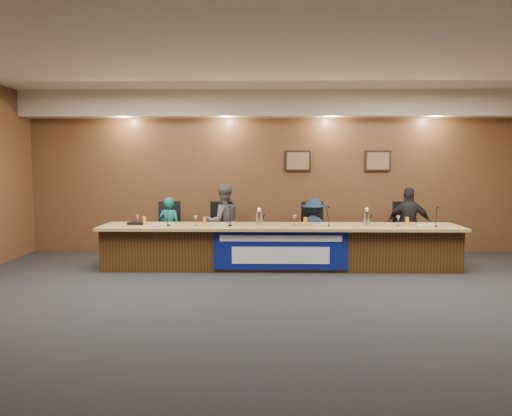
# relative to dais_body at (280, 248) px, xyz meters

# --- Properties ---
(floor) EXTENTS (10.00, 10.00, 0.00)m
(floor) POSITION_rel_dais_body_xyz_m (0.00, -2.40, -0.35)
(floor) COLOR black
(floor) RESTS_ON ground
(ceiling) EXTENTS (10.00, 8.00, 0.04)m
(ceiling) POSITION_rel_dais_body_xyz_m (0.00, -2.40, 2.85)
(ceiling) COLOR silver
(ceiling) RESTS_ON wall_back
(wall_back) EXTENTS (10.00, 0.04, 3.20)m
(wall_back) POSITION_rel_dais_body_xyz_m (0.00, 1.60, 1.25)
(wall_back) COLOR brown
(wall_back) RESTS_ON floor
(soffit) EXTENTS (10.00, 0.50, 0.50)m
(soffit) POSITION_rel_dais_body_xyz_m (0.00, 1.35, 2.60)
(soffit) COLOR beige
(soffit) RESTS_ON wall_back
(dais_body) EXTENTS (6.00, 0.80, 0.70)m
(dais_body) POSITION_rel_dais_body_xyz_m (0.00, 0.00, 0.00)
(dais_body) COLOR #3E260F
(dais_body) RESTS_ON floor
(dais_top) EXTENTS (6.10, 0.95, 0.05)m
(dais_top) POSITION_rel_dais_body_xyz_m (0.00, -0.05, 0.38)
(dais_top) COLOR #A18551
(dais_top) RESTS_ON dais_body
(banner) EXTENTS (2.20, 0.02, 0.65)m
(banner) POSITION_rel_dais_body_xyz_m (0.00, -0.41, 0.03)
(banner) COLOR navy
(banner) RESTS_ON dais_body
(banner_text_upper) EXTENTS (2.00, 0.01, 0.10)m
(banner_text_upper) POSITION_rel_dais_body_xyz_m (0.00, -0.43, 0.23)
(banner_text_upper) COLOR silver
(banner_text_upper) RESTS_ON banner
(banner_text_lower) EXTENTS (1.60, 0.01, 0.28)m
(banner_text_lower) POSITION_rel_dais_body_xyz_m (0.00, -0.43, -0.05)
(banner_text_lower) COLOR silver
(banner_text_lower) RESTS_ON banner
(wall_photo_left) EXTENTS (0.52, 0.04, 0.42)m
(wall_photo_left) POSITION_rel_dais_body_xyz_m (0.40, 1.57, 1.50)
(wall_photo_left) COLOR black
(wall_photo_left) RESTS_ON wall_back
(wall_photo_right) EXTENTS (0.52, 0.04, 0.42)m
(wall_photo_right) POSITION_rel_dais_body_xyz_m (2.00, 1.57, 1.50)
(wall_photo_right) COLOR black
(wall_photo_right) RESTS_ON wall_back
(panelist_a) EXTENTS (0.48, 0.38, 1.18)m
(panelist_a) POSITION_rel_dais_body_xyz_m (-2.04, 0.70, 0.24)
(panelist_a) COLOR #0D5953
(panelist_a) RESTS_ON floor
(panelist_b) EXTENTS (0.83, 0.74, 1.42)m
(panelist_b) POSITION_rel_dais_body_xyz_m (-1.03, 0.70, 0.36)
(panelist_b) COLOR #48494D
(panelist_b) RESTS_ON floor
(panelist_c) EXTENTS (0.83, 0.61, 1.16)m
(panelist_c) POSITION_rel_dais_body_xyz_m (0.64, 0.70, 0.23)
(panelist_c) COLOR #15233C
(panelist_c) RESTS_ON floor
(panelist_d) EXTENTS (0.86, 0.52, 1.37)m
(panelist_d) POSITION_rel_dais_body_xyz_m (2.41, 0.70, 0.33)
(panelist_d) COLOR black
(panelist_d) RESTS_ON floor
(office_chair_a) EXTENTS (0.58, 0.58, 0.08)m
(office_chair_a) POSITION_rel_dais_body_xyz_m (-2.04, 0.80, 0.13)
(office_chair_a) COLOR black
(office_chair_a) RESTS_ON floor
(office_chair_b) EXTENTS (0.60, 0.60, 0.08)m
(office_chair_b) POSITION_rel_dais_body_xyz_m (-1.03, 0.80, 0.13)
(office_chair_b) COLOR black
(office_chair_b) RESTS_ON floor
(office_chair_c) EXTENTS (0.48, 0.48, 0.08)m
(office_chair_c) POSITION_rel_dais_body_xyz_m (0.64, 0.80, 0.13)
(office_chair_c) COLOR black
(office_chair_c) RESTS_ON floor
(office_chair_d) EXTENTS (0.51, 0.51, 0.08)m
(office_chair_d) POSITION_rel_dais_body_xyz_m (2.41, 0.80, 0.13)
(office_chair_d) COLOR black
(office_chair_d) RESTS_ON floor
(nameplate_a) EXTENTS (0.24, 0.08, 0.10)m
(nameplate_a) POSITION_rel_dais_body_xyz_m (-2.02, -0.33, 0.45)
(nameplate_a) COLOR white
(nameplate_a) RESTS_ON dais_top
(microphone_a) EXTENTS (0.07, 0.07, 0.02)m
(microphone_a) POSITION_rel_dais_body_xyz_m (-1.89, -0.14, 0.41)
(microphone_a) COLOR black
(microphone_a) RESTS_ON dais_top
(juice_glass_a) EXTENTS (0.06, 0.06, 0.15)m
(juice_glass_a) POSITION_rel_dais_body_xyz_m (-2.32, -0.06, 0.47)
(juice_glass_a) COLOR orange
(juice_glass_a) RESTS_ON dais_top
(water_glass_a) EXTENTS (0.08, 0.08, 0.18)m
(water_glass_a) POSITION_rel_dais_body_xyz_m (-2.43, -0.07, 0.49)
(water_glass_a) COLOR silver
(water_glass_a) RESTS_ON dais_top
(nameplate_b) EXTENTS (0.24, 0.08, 0.10)m
(nameplate_b) POSITION_rel_dais_body_xyz_m (-1.00, -0.32, 0.45)
(nameplate_b) COLOR white
(nameplate_b) RESTS_ON dais_top
(microphone_b) EXTENTS (0.07, 0.07, 0.02)m
(microphone_b) POSITION_rel_dais_body_xyz_m (-0.85, -0.15, 0.41)
(microphone_b) COLOR black
(microphone_b) RESTS_ON dais_top
(juice_glass_b) EXTENTS (0.06, 0.06, 0.15)m
(juice_glass_b) POSITION_rel_dais_body_xyz_m (-1.28, -0.13, 0.47)
(juice_glass_b) COLOR orange
(juice_glass_b) RESTS_ON dais_top
(water_glass_b) EXTENTS (0.08, 0.08, 0.18)m
(water_glass_b) POSITION_rel_dais_body_xyz_m (-1.43, -0.14, 0.49)
(water_glass_b) COLOR silver
(water_glass_b) RESTS_ON dais_top
(nameplate_c) EXTENTS (0.24, 0.08, 0.10)m
(nameplate_c) POSITION_rel_dais_body_xyz_m (0.66, -0.30, 0.45)
(nameplate_c) COLOR white
(nameplate_c) RESTS_ON dais_top
(microphone_c) EXTENTS (0.07, 0.07, 0.02)m
(microphone_c) POSITION_rel_dais_body_xyz_m (0.80, -0.12, 0.41)
(microphone_c) COLOR black
(microphone_c) RESTS_ON dais_top
(juice_glass_c) EXTENTS (0.06, 0.06, 0.15)m
(juice_glass_c) POSITION_rel_dais_body_xyz_m (0.42, -0.14, 0.47)
(juice_glass_c) COLOR orange
(juice_glass_c) RESTS_ON dais_top
(water_glass_c) EXTENTS (0.08, 0.08, 0.18)m
(water_glass_c) POSITION_rel_dais_body_xyz_m (0.24, -0.10, 0.49)
(water_glass_c) COLOR silver
(water_glass_c) RESTS_ON dais_top
(nameplate_d) EXTENTS (0.24, 0.08, 0.10)m
(nameplate_d) POSITION_rel_dais_body_xyz_m (2.41, -0.34, 0.45)
(nameplate_d) COLOR white
(nameplate_d) RESTS_ON dais_top
(microphone_d) EXTENTS (0.07, 0.07, 0.02)m
(microphone_d) POSITION_rel_dais_body_xyz_m (2.59, -0.17, 0.41)
(microphone_d) COLOR black
(microphone_d) RESTS_ON dais_top
(juice_glass_d) EXTENTS (0.06, 0.06, 0.15)m
(juice_glass_d) POSITION_rel_dais_body_xyz_m (2.14, -0.11, 0.47)
(juice_glass_d) COLOR orange
(juice_glass_d) RESTS_ON dais_top
(water_glass_d) EXTENTS (0.08, 0.08, 0.18)m
(water_glass_d) POSITION_rel_dais_body_xyz_m (1.98, -0.13, 0.49)
(water_glass_d) COLOR silver
(water_glass_d) RESTS_ON dais_top
(carafe_mid) EXTENTS (0.12, 0.12, 0.23)m
(carafe_mid) POSITION_rel_dais_body_xyz_m (-0.36, 0.04, 0.52)
(carafe_mid) COLOR silver
(carafe_mid) RESTS_ON dais_top
(carafe_right) EXTENTS (0.11, 0.11, 0.25)m
(carafe_right) POSITION_rel_dais_body_xyz_m (1.47, -0.05, 0.53)
(carafe_right) COLOR silver
(carafe_right) RESTS_ON dais_top
(speakerphone) EXTENTS (0.32, 0.32, 0.05)m
(speakerphone) POSITION_rel_dais_body_xyz_m (-2.48, -0.01, 0.43)
(speakerphone) COLOR black
(speakerphone) RESTS_ON dais_top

